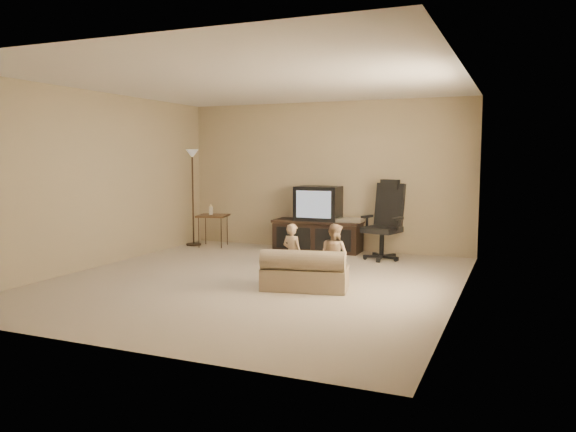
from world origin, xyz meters
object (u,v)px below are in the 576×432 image
at_px(side_table, 213,216).
at_px(toddler_right, 335,255).
at_px(child_sofa, 305,273).
at_px(office_chair, 384,231).
at_px(toddler_left, 292,254).
at_px(tv_stand, 318,224).
at_px(floor_lamp, 193,176).

relative_size(side_table, toddler_right, 0.97).
bearing_deg(child_sofa, office_chair, 68.51).
xyz_separation_m(side_table, toddler_left, (2.44, -2.25, -0.16)).
relative_size(tv_stand, office_chair, 1.25).
relative_size(tv_stand, child_sofa, 1.40).
xyz_separation_m(side_table, toddler_right, (2.96, -2.17, -0.15)).
xyz_separation_m(floor_lamp, child_sofa, (3.06, -2.40, -1.05)).
relative_size(child_sofa, toddler_left, 1.44).
xyz_separation_m(toddler_left, toddler_right, (0.52, 0.08, 0.01)).
height_order(tv_stand, side_table, tv_stand).
relative_size(office_chair, side_table, 1.63).
bearing_deg(floor_lamp, toddler_left, -38.11).
relative_size(office_chair, toddler_right, 1.58).
xyz_separation_m(child_sofa, toddler_left, (-0.23, 0.19, 0.18)).
bearing_deg(side_table, tv_stand, 7.70).
bearing_deg(child_sofa, toddler_left, 129.75).
distance_m(tv_stand, child_sofa, 2.82).
height_order(floor_lamp, child_sofa, floor_lamp).
distance_m(side_table, floor_lamp, 0.80).
bearing_deg(tv_stand, toddler_left, -78.88).
height_order(office_chair, child_sofa, office_chair).
height_order(child_sofa, toddler_left, toddler_left).
bearing_deg(side_table, floor_lamp, -174.83).
relative_size(toddler_left, toddler_right, 0.98).
distance_m(side_table, toddler_right, 3.67).
distance_m(side_table, child_sofa, 3.63).
height_order(floor_lamp, toddler_left, floor_lamp).
xyz_separation_m(office_chair, floor_lamp, (-3.47, 0.05, 0.81)).
height_order(side_table, child_sofa, side_table).
relative_size(side_table, toddler_left, 0.99).
bearing_deg(toddler_right, child_sofa, 65.53).
bearing_deg(tv_stand, floor_lamp, -174.04).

